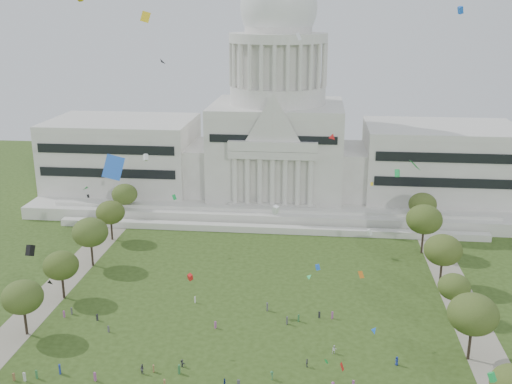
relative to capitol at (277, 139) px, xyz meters
name	(u,v)px	position (x,y,z in m)	size (l,w,h in m)	color
capitol	(277,139)	(0.00, 0.00, 0.00)	(160.00, 64.50, 91.30)	silver
path_left	(41,305)	(-48.00, -83.59, -22.28)	(8.00, 160.00, 0.04)	gray
path_right	(473,327)	(48.00, -83.59, -22.28)	(8.00, 160.00, 0.04)	gray
row_tree_l_2	(22,297)	(-45.04, -96.29, -13.79)	(8.42, 8.42, 11.97)	black
row_tree_r_2	(473,314)	(44.17, -96.15, -12.64)	(9.55, 9.55, 13.58)	black
row_tree_l_3	(61,266)	(-44.09, -79.67, -14.09)	(8.12, 8.12, 11.55)	black
row_tree_r_3	(454,287)	(44.40, -79.10, -15.21)	(7.01, 7.01, 9.98)	black
row_tree_l_4	(90,232)	(-44.08, -61.17, -12.90)	(9.29, 9.29, 13.21)	black
row_tree_r_4	(443,250)	(44.76, -63.55, -13.01)	(9.19, 9.19, 13.06)	black
row_tree_l_5	(110,212)	(-45.22, -42.58, -13.88)	(8.33, 8.33, 11.85)	black
row_tree_r_5	(424,219)	(43.49, -43.40, -12.37)	(9.82, 9.82, 13.96)	black
row_tree_l_6	(125,194)	(-46.87, -24.45, -14.02)	(8.19, 8.19, 11.64)	black
row_tree_r_6	(423,204)	(45.96, -25.46, -13.79)	(8.42, 8.42, 11.97)	black
person_0	(397,361)	(30.20, -99.70, -21.40)	(0.88, 0.57, 1.80)	navy
person_2	(334,350)	(18.47, -96.98, -21.38)	(0.88, 0.55, 1.82)	silver
person_3	(272,375)	(6.97, -106.90, -21.40)	(1.16, 0.60, 1.80)	#33723F
person_4	(225,382)	(-1.31, -109.67, -21.51)	(0.92, 0.50, 1.58)	navy
person_5	(182,363)	(-10.19, -104.58, -21.51)	(1.46, 0.58, 1.57)	#4C4C51
person_8	(142,369)	(-17.10, -107.44, -21.34)	(0.92, 0.57, 1.90)	#4C4C51
person_10	(307,363)	(13.25, -102.14, -21.43)	(1.01, 0.55, 1.73)	#4C4C51
distant_crowd	(175,346)	(-13.06, -98.77, -21.45)	(62.34, 34.26, 1.93)	olive
kite_swarm	(237,226)	(0.69, -105.60, 6.84)	(83.39, 102.09, 63.67)	yellow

